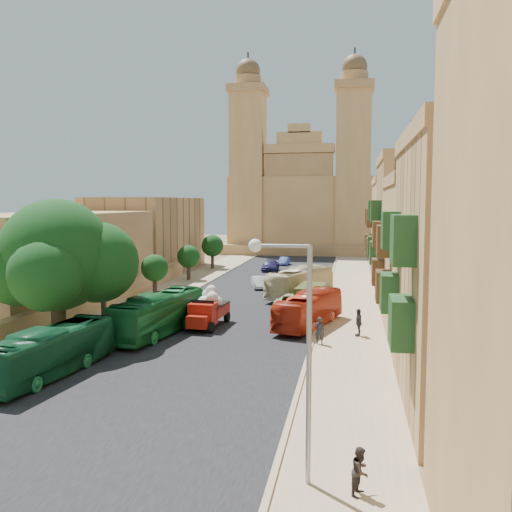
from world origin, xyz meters
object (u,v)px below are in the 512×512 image
(car_white_b, at_px, (300,279))
(pedestrian_b, at_px, (361,471))
(bus_green_north, at_px, (158,314))
(car_white_a, at_px, (259,282))
(car_dkblue, at_px, (270,266))
(streetlamp, at_px, (295,331))
(pedestrian_c, at_px, (359,322))
(street_tree_b, at_px, (155,268))
(car_blue_a, at_px, (184,311))
(car_cream, at_px, (292,301))
(street_tree_d, at_px, (212,246))
(bus_cream_east, at_px, (301,282))
(red_truck, at_px, (208,309))
(church, at_px, (302,202))
(ficus_tree, at_px, (58,259))
(street_tree_a, at_px, (103,279))
(pedestrian_a, at_px, (320,331))
(olive_pickup, at_px, (311,297))
(bus_green_south, at_px, (50,352))
(bus_red_east, at_px, (309,310))
(car_blue_b, at_px, (284,261))

(car_white_b, height_order, pedestrian_b, pedestrian_b)
(bus_green_north, distance_m, car_white_a, 23.09)
(car_dkblue, bearing_deg, streetlamp, -80.38)
(pedestrian_b, bearing_deg, pedestrian_c, 22.49)
(street_tree_b, height_order, pedestrian_b, street_tree_b)
(car_blue_a, relative_size, car_cream, 0.81)
(street_tree_b, bearing_deg, car_white_a, 35.20)
(street_tree_d, bearing_deg, bus_cream_east, -57.02)
(car_white_b, bearing_deg, car_blue_a, 65.29)
(car_dkblue, bearing_deg, red_truck, -88.77)
(church, xyz_separation_m, car_dkblue, (-1.47, -32.09, -8.81))
(ficus_tree, relative_size, bus_green_north, 0.91)
(street_tree_a, bearing_deg, pedestrian_a, -16.10)
(street_tree_a, height_order, red_truck, street_tree_a)
(pedestrian_a, bearing_deg, bus_cream_east, -73.62)
(red_truck, distance_m, car_blue_a, 3.79)
(red_truck, distance_m, car_cream, 10.19)
(streetlamp, relative_size, olive_pickup, 1.61)
(street_tree_a, relative_size, red_truck, 0.92)
(bus_green_south, bearing_deg, olive_pickup, 67.95)
(street_tree_d, distance_m, car_white_b, 19.42)
(church, xyz_separation_m, bus_red_east, (6.40, -66.34, -8.20))
(car_white_b, height_order, pedestrian_a, pedestrian_a)
(car_white_b, bearing_deg, olive_pickup, 93.99)
(ficus_tree, height_order, car_white_b, ficus_tree)
(street_tree_b, height_order, car_cream, street_tree_b)
(bus_green_south, relative_size, car_white_a, 2.49)
(red_truck, relative_size, car_blue_b, 1.52)
(street_tree_a, distance_m, bus_green_south, 14.97)
(car_blue_a, relative_size, pedestrian_c, 1.96)
(bus_green_south, xyz_separation_m, car_cream, (10.85, 21.93, -0.68))
(ficus_tree, bearing_deg, bus_red_east, 27.61)
(street_tree_a, height_order, pedestrian_b, street_tree_a)
(streetlamp, xyz_separation_m, car_dkblue, (-9.19, 58.53, -4.50))
(car_white_a, height_order, car_dkblue, car_dkblue)
(church, relative_size, bus_cream_east, 3.38)
(car_blue_b, bearing_deg, car_dkblue, -93.57)
(bus_green_north, distance_m, bus_cream_east, 19.63)
(street_tree_b, relative_size, bus_green_north, 0.39)
(car_blue_b, height_order, pedestrian_c, pedestrian_c)
(car_white_b, bearing_deg, bus_green_north, 68.84)
(street_tree_a, bearing_deg, street_tree_b, 90.00)
(car_white_a, distance_m, pedestrian_a, 25.06)
(church, distance_m, car_cream, 59.93)
(red_truck, bearing_deg, car_blue_b, 89.16)
(pedestrian_c, bearing_deg, streetlamp, -11.25)
(streetlamp, bearing_deg, street_tree_b, 116.21)
(red_truck, bearing_deg, ficus_tree, -140.03)
(pedestrian_b, bearing_deg, church, 29.10)
(bus_green_north, bearing_deg, olive_pickup, 59.08)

